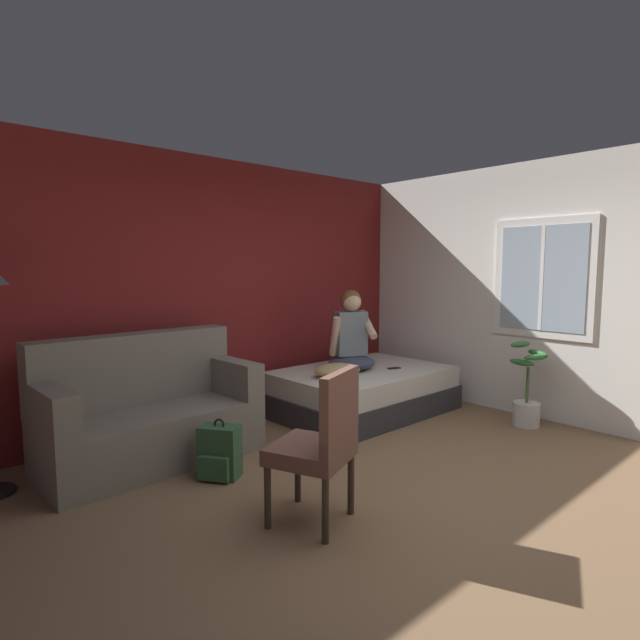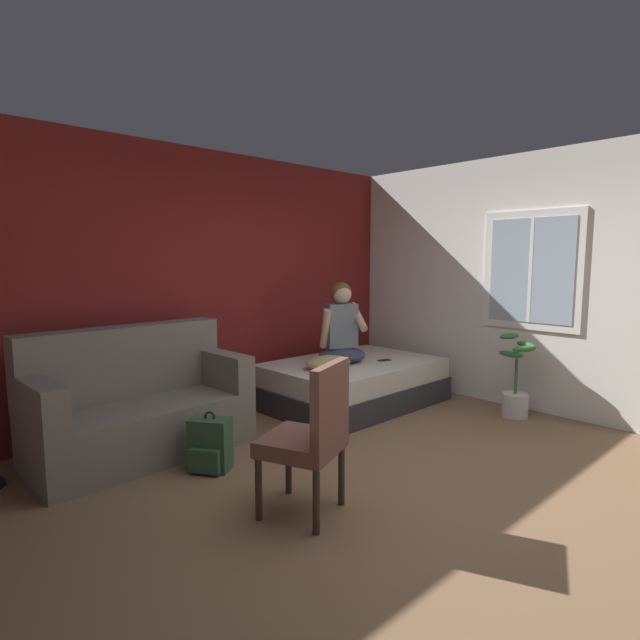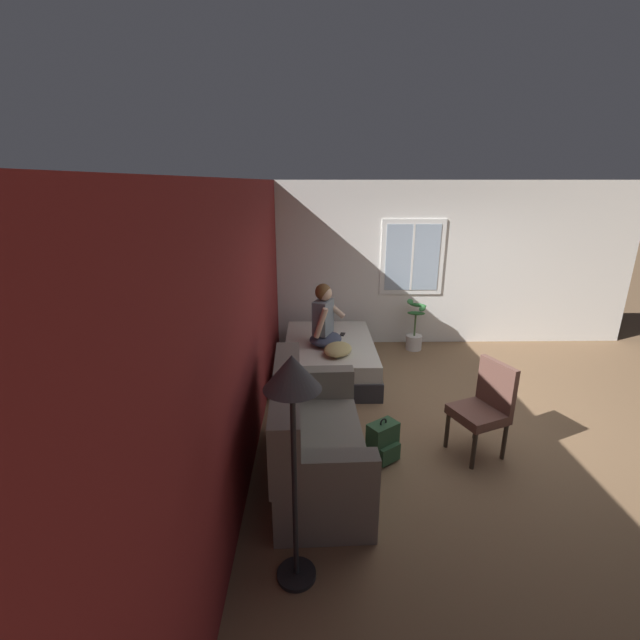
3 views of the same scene
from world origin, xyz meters
name	(u,v)px [view 2 (image 2 of 3)]	position (x,y,z in m)	size (l,w,h in m)	color
ground_plane	(421,494)	(0.00, 0.00, 0.00)	(40.00, 40.00, 0.00)	brown
wall_back_accent	(210,283)	(0.00, 2.71, 1.35)	(9.89, 0.16, 2.70)	maroon
wall_side_with_window	(574,284)	(2.52, 0.01, 1.35)	(0.19, 6.66, 2.70)	silver
bed	(353,383)	(1.23, 1.80, 0.24)	(1.92, 1.30, 0.48)	#2D2D33
couch	(138,406)	(-1.09, 2.05, 0.39)	(1.73, 0.88, 1.04)	slate
side_chair	(311,433)	(-0.73, 0.31, 0.53)	(0.60, 0.60, 0.98)	#382D23
person_seated	(341,330)	(1.12, 1.88, 0.84)	(0.65, 0.61, 0.88)	#383D51
backpack	(210,446)	(-0.85, 1.34, 0.19)	(0.34, 0.35, 0.46)	#2D5133
throw_pillow	(328,363)	(0.75, 1.71, 0.55)	(0.48, 0.36, 0.14)	tan
cell_phone	(384,360)	(1.52, 1.59, 0.48)	(0.07, 0.14, 0.01)	black
potted_plant	(516,388)	(2.11, 0.35, 0.30)	(0.39, 0.37, 0.85)	silver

